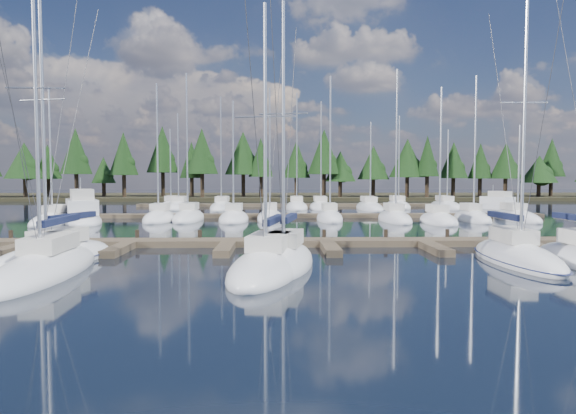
{
  "coord_description": "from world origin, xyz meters",
  "views": [
    {
      "loc": [
        -3.06,
        -13.83,
        4.29
      ],
      "look_at": [
        -2.27,
        22.0,
        2.18
      ],
      "focal_mm": 32.0,
      "sensor_mm": 36.0,
      "label": 1
    }
  ],
  "objects_px": {
    "main_dock": "(327,243)",
    "front_sailboat_1": "(54,258)",
    "front_sailboat_2": "(285,261)",
    "front_sailboat_3": "(268,266)",
    "motor_yacht_left": "(82,217)",
    "front_sailboat_4": "(516,257)",
    "motor_yacht_right": "(497,206)",
    "front_sailboat_0": "(46,268)"
  },
  "relations": [
    {
      "from": "front_sailboat_4",
      "to": "main_dock",
      "type": "bearing_deg",
      "value": 145.83
    },
    {
      "from": "main_dock",
      "to": "motor_yacht_right",
      "type": "relative_size",
      "value": 5.34
    },
    {
      "from": "main_dock",
      "to": "motor_yacht_left",
      "type": "relative_size",
      "value": 4.09
    },
    {
      "from": "main_dock",
      "to": "front_sailboat_4",
      "type": "xyz_separation_m",
      "value": [
        8.9,
        -6.04,
        0.09
      ]
    },
    {
      "from": "front_sailboat_0",
      "to": "front_sailboat_1",
      "type": "bearing_deg",
      "value": 107.41
    },
    {
      "from": "front_sailboat_4",
      "to": "front_sailboat_3",
      "type": "bearing_deg",
      "value": -169.38
    },
    {
      "from": "motor_yacht_left",
      "to": "front_sailboat_1",
      "type": "bearing_deg",
      "value": -72.43
    },
    {
      "from": "front_sailboat_2",
      "to": "front_sailboat_4",
      "type": "height_order",
      "value": "front_sailboat_4"
    },
    {
      "from": "front_sailboat_3",
      "to": "front_sailboat_4",
      "type": "height_order",
      "value": "front_sailboat_4"
    },
    {
      "from": "front_sailboat_2",
      "to": "motor_yacht_left",
      "type": "relative_size",
      "value": 1.21
    },
    {
      "from": "main_dock",
      "to": "front_sailboat_1",
      "type": "distance_m",
      "value": 15.24
    },
    {
      "from": "front_sailboat_2",
      "to": "front_sailboat_3",
      "type": "bearing_deg",
      "value": -121.88
    },
    {
      "from": "main_dock",
      "to": "front_sailboat_2",
      "type": "xyz_separation_m",
      "value": [
        -2.68,
        -7.08,
        0.09
      ]
    },
    {
      "from": "front_sailboat_1",
      "to": "front_sailboat_2",
      "type": "height_order",
      "value": "front_sailboat_1"
    },
    {
      "from": "front_sailboat_2",
      "to": "motor_yacht_left",
      "type": "xyz_separation_m",
      "value": [
        -18.71,
        24.35,
        0.26
      ]
    },
    {
      "from": "main_dock",
      "to": "motor_yacht_left",
      "type": "height_order",
      "value": "motor_yacht_left"
    },
    {
      "from": "main_dock",
      "to": "front_sailboat_0",
      "type": "height_order",
      "value": "front_sailboat_0"
    },
    {
      "from": "front_sailboat_1",
      "to": "motor_yacht_left",
      "type": "distance_m",
      "value": 24.34
    },
    {
      "from": "front_sailboat_0",
      "to": "motor_yacht_right",
      "type": "relative_size",
      "value": 1.76
    },
    {
      "from": "front_sailboat_1",
      "to": "motor_yacht_right",
      "type": "relative_size",
      "value": 1.75
    },
    {
      "from": "front_sailboat_0",
      "to": "front_sailboat_2",
      "type": "height_order",
      "value": "front_sailboat_0"
    },
    {
      "from": "motor_yacht_left",
      "to": "motor_yacht_right",
      "type": "height_order",
      "value": "motor_yacht_left"
    },
    {
      "from": "front_sailboat_0",
      "to": "front_sailboat_3",
      "type": "bearing_deg",
      "value": 2.18
    },
    {
      "from": "front_sailboat_0",
      "to": "front_sailboat_3",
      "type": "relative_size",
      "value": 1.16
    },
    {
      "from": "front_sailboat_2",
      "to": "front_sailboat_1",
      "type": "bearing_deg",
      "value": 174.25
    },
    {
      "from": "front_sailboat_1",
      "to": "front_sailboat_4",
      "type": "bearing_deg",
      "value": -0.25
    },
    {
      "from": "main_dock",
      "to": "motor_yacht_right",
      "type": "xyz_separation_m",
      "value": [
        26.26,
        36.16,
        0.24
      ]
    },
    {
      "from": "front_sailboat_1",
      "to": "front_sailboat_2",
      "type": "distance_m",
      "value": 11.42
    },
    {
      "from": "front_sailboat_1",
      "to": "motor_yacht_right",
      "type": "distance_m",
      "value": 58.28
    },
    {
      "from": "front_sailboat_2",
      "to": "motor_yacht_left",
      "type": "distance_m",
      "value": 30.71
    },
    {
      "from": "main_dock",
      "to": "front_sailboat_0",
      "type": "relative_size",
      "value": 3.03
    },
    {
      "from": "front_sailboat_2",
      "to": "front_sailboat_4",
      "type": "xyz_separation_m",
      "value": [
        11.57,
        1.04,
        -0.0
      ]
    },
    {
      "from": "front_sailboat_0",
      "to": "motor_yacht_left",
      "type": "height_order",
      "value": "front_sailboat_0"
    },
    {
      "from": "main_dock",
      "to": "front_sailboat_2",
      "type": "relative_size",
      "value": 3.37
    },
    {
      "from": "front_sailboat_3",
      "to": "motor_yacht_left",
      "type": "xyz_separation_m",
      "value": [
        -17.92,
        25.62,
        0.28
      ]
    },
    {
      "from": "main_dock",
      "to": "motor_yacht_right",
      "type": "height_order",
      "value": "motor_yacht_right"
    },
    {
      "from": "front_sailboat_0",
      "to": "main_dock",
      "type": "bearing_deg",
      "value": 33.54
    },
    {
      "from": "front_sailboat_0",
      "to": "motor_yacht_left",
      "type": "bearing_deg",
      "value": 107.55
    },
    {
      "from": "main_dock",
      "to": "front_sailboat_3",
      "type": "bearing_deg",
      "value": -112.54
    },
    {
      "from": "main_dock",
      "to": "front_sailboat_3",
      "type": "relative_size",
      "value": 3.52
    },
    {
      "from": "front_sailboat_2",
      "to": "front_sailboat_3",
      "type": "distance_m",
      "value": 1.5
    },
    {
      "from": "front_sailboat_1",
      "to": "motor_yacht_left",
      "type": "bearing_deg",
      "value": 107.57
    }
  ]
}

